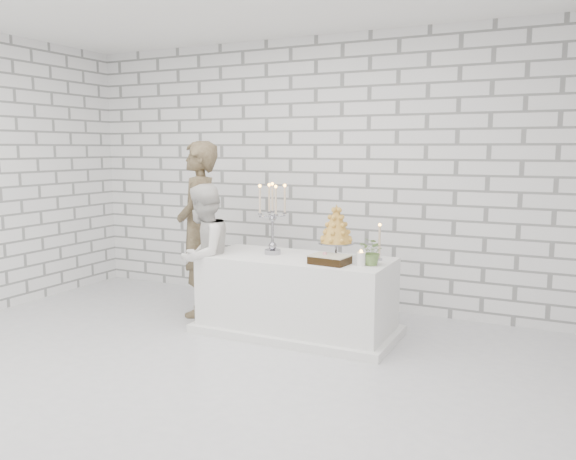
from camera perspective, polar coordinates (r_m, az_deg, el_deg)
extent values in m
cube|color=silver|center=(4.71, -9.84, -14.16)|extent=(6.00, 5.00, 0.01)
cube|color=white|center=(6.55, 2.71, 5.69)|extent=(6.00, 0.01, 3.00)
cube|color=white|center=(5.56, 0.84, -6.47)|extent=(1.80, 0.80, 0.75)
imported|color=#473925|center=(6.19, -8.83, 0.11)|extent=(0.66, 0.79, 1.85)
imported|color=white|center=(5.77, -8.35, -2.57)|extent=(0.60, 0.74, 1.43)
cube|color=black|center=(5.16, 4.14, -2.92)|extent=(0.36, 0.27, 0.08)
cylinder|color=white|center=(5.10, 7.22, -2.86)|extent=(0.09, 0.09, 0.12)
cylinder|color=beige|center=(5.35, 9.02, -1.29)|extent=(0.06, 0.06, 0.32)
imported|color=#3C622B|center=(5.12, 8.37, -2.12)|extent=(0.28, 0.27, 0.25)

